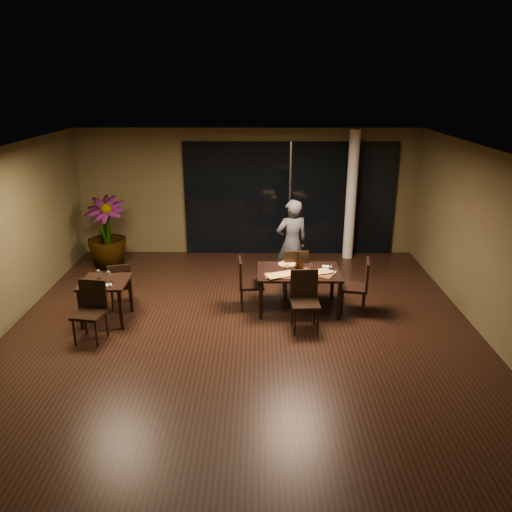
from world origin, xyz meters
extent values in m
plane|color=black|center=(0.00, 0.00, 0.00)|extent=(8.00, 8.00, 0.00)
cube|color=#4A4327|center=(0.00, 4.05, 1.50)|extent=(8.00, 0.10, 3.00)
cube|color=#4A4327|center=(0.00, -4.05, 1.50)|extent=(8.00, 0.10, 3.00)
cube|color=#4A4327|center=(4.05, 0.00, 1.50)|extent=(0.10, 8.00, 3.00)
cube|color=silver|center=(0.00, 0.00, 3.02)|extent=(8.00, 8.00, 0.04)
cube|color=black|center=(1.00, 3.96, 1.35)|extent=(5.00, 0.06, 2.70)
cylinder|color=silver|center=(2.40, 3.65, 1.50)|extent=(0.24, 0.24, 3.00)
cube|color=black|center=(1.00, 0.80, 0.73)|extent=(1.50, 1.00, 0.04)
cube|color=black|center=(0.31, 0.36, 0.35)|extent=(0.06, 0.06, 0.71)
cube|color=black|center=(1.69, 0.36, 0.35)|extent=(0.06, 0.06, 0.71)
cube|color=black|center=(0.31, 1.24, 0.35)|extent=(0.06, 0.06, 0.71)
cube|color=black|center=(1.69, 1.24, 0.35)|extent=(0.06, 0.06, 0.71)
cube|color=black|center=(-2.40, 0.30, 0.73)|extent=(0.80, 0.80, 0.04)
cube|color=black|center=(-2.74, -0.04, 0.35)|extent=(0.06, 0.06, 0.71)
cube|color=black|center=(-2.06, -0.04, 0.35)|extent=(0.06, 0.06, 0.71)
cube|color=black|center=(-2.74, 0.64, 0.35)|extent=(0.06, 0.06, 0.71)
cube|color=black|center=(-2.06, 0.64, 0.35)|extent=(0.06, 0.06, 0.71)
cube|color=black|center=(0.97, 1.42, 0.47)|extent=(0.49, 0.49, 0.05)
cylinder|color=black|center=(1.15, 1.61, 0.23)|extent=(0.04, 0.04, 0.47)
cylinder|color=black|center=(0.77, 1.59, 0.23)|extent=(0.04, 0.04, 0.47)
cylinder|color=black|center=(1.17, 1.24, 0.23)|extent=(0.04, 0.04, 0.47)
cylinder|color=black|center=(0.80, 1.22, 0.23)|extent=(0.04, 0.04, 0.47)
cube|color=black|center=(0.98, 1.21, 0.73)|extent=(0.46, 0.07, 0.52)
cube|color=black|center=(1.05, -0.04, 0.48)|extent=(0.49, 0.49, 0.05)
cylinder|color=black|center=(0.87, -0.24, 0.24)|extent=(0.04, 0.04, 0.48)
cylinder|color=black|center=(1.25, -0.22, 0.24)|extent=(0.04, 0.04, 0.48)
cylinder|color=black|center=(0.85, 0.15, 0.24)|extent=(0.04, 0.04, 0.48)
cylinder|color=black|center=(1.24, 0.16, 0.24)|extent=(0.04, 0.04, 0.48)
cube|color=black|center=(1.04, 0.18, 0.75)|extent=(0.47, 0.07, 0.53)
cube|color=black|center=(0.13, 0.82, 0.46)|extent=(0.49, 0.49, 0.05)
cylinder|color=black|center=(0.33, 0.66, 0.23)|extent=(0.04, 0.04, 0.46)
cylinder|color=black|center=(0.30, 1.02, 0.23)|extent=(0.04, 0.04, 0.46)
cylinder|color=black|center=(-0.03, 0.63, 0.23)|extent=(0.04, 0.04, 0.46)
cylinder|color=black|center=(-0.06, 0.99, 0.23)|extent=(0.04, 0.04, 0.46)
cube|color=black|center=(-0.07, 0.81, 0.71)|extent=(0.08, 0.45, 0.51)
cube|color=black|center=(2.00, 0.67, 0.48)|extent=(0.54, 0.54, 0.05)
cylinder|color=black|center=(1.84, 0.89, 0.24)|extent=(0.04, 0.04, 0.48)
cylinder|color=black|center=(1.77, 0.51, 0.24)|extent=(0.04, 0.04, 0.48)
cylinder|color=black|center=(2.22, 0.82, 0.24)|extent=(0.04, 0.04, 0.48)
cylinder|color=black|center=(2.15, 0.45, 0.24)|extent=(0.04, 0.04, 0.48)
cube|color=black|center=(2.21, 0.63, 0.75)|extent=(0.12, 0.47, 0.53)
cube|color=black|center=(-2.31, 0.89, 0.42)|extent=(0.51, 0.51, 0.05)
cylinder|color=black|center=(-2.19, 1.10, 0.21)|extent=(0.03, 0.03, 0.42)
cylinder|color=black|center=(-2.52, 1.01, 0.21)|extent=(0.03, 0.03, 0.42)
cylinder|color=black|center=(-2.10, 0.77, 0.21)|extent=(0.03, 0.03, 0.42)
cylinder|color=black|center=(-2.42, 0.68, 0.21)|extent=(0.03, 0.03, 0.42)
cube|color=black|center=(-2.26, 0.71, 0.65)|extent=(0.40, 0.15, 0.47)
cube|color=black|center=(-2.46, -0.44, 0.47)|extent=(0.53, 0.53, 0.05)
cylinder|color=black|center=(-2.67, -0.60, 0.24)|extent=(0.04, 0.04, 0.47)
cylinder|color=black|center=(-2.30, -0.65, 0.24)|extent=(0.04, 0.04, 0.47)
cylinder|color=black|center=(-2.62, -0.22, 0.24)|extent=(0.04, 0.04, 0.47)
cylinder|color=black|center=(-2.24, -0.28, 0.24)|extent=(0.04, 0.04, 0.47)
cube|color=black|center=(-2.43, -0.23, 0.73)|extent=(0.46, 0.11, 0.52)
imported|color=#323437|center=(0.94, 1.93, 0.91)|extent=(0.70, 0.57, 1.81)
imported|color=#1A4E1A|center=(-3.15, 3.01, 0.80)|extent=(0.88, 0.88, 1.59)
cube|color=#4F3019|center=(0.67, 0.53, 0.76)|extent=(0.58, 0.29, 0.01)
cube|color=#482E17|center=(1.31, 0.66, 0.76)|extent=(0.67, 0.55, 0.01)
cylinder|color=red|center=(0.80, 1.12, 0.76)|extent=(0.32, 0.32, 0.01)
cylinder|color=white|center=(0.79, 0.83, 0.79)|extent=(0.07, 0.07, 0.09)
cylinder|color=white|center=(1.20, 0.88, 0.80)|extent=(0.08, 0.08, 0.09)
cube|color=white|center=(1.58, 0.74, 0.76)|extent=(0.20, 0.16, 0.01)
cube|color=silver|center=(1.54, 1.00, 0.76)|extent=(0.19, 0.13, 0.01)
cube|color=silver|center=(-2.31, 0.09, 0.76)|extent=(0.21, 0.17, 0.01)
camera|label=1|loc=(0.28, -7.66, 4.04)|focal=35.00mm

